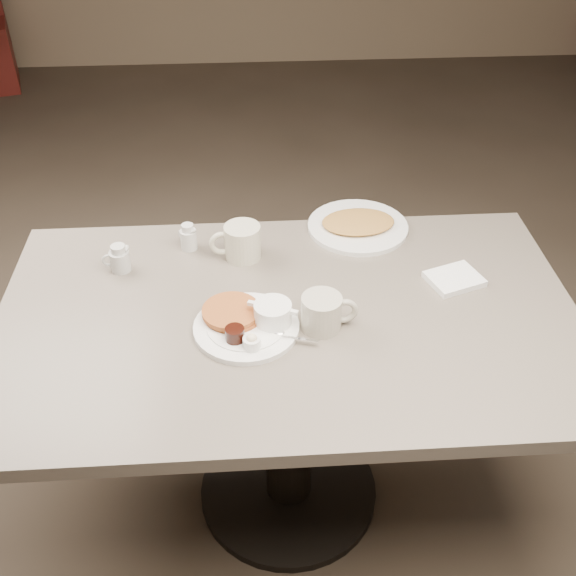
{
  "coord_description": "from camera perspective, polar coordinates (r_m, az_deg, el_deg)",
  "views": [
    {
      "loc": [
        -0.09,
        -1.34,
        1.87
      ],
      "look_at": [
        0.0,
        0.02,
        0.82
      ],
      "focal_mm": 42.62,
      "sensor_mm": 36.0,
      "label": 1
    }
  ],
  "objects": [
    {
      "name": "creamer_right",
      "position": [
        1.99,
        -8.31,
        4.19
      ],
      "size": [
        0.06,
        0.06,
        0.08
      ],
      "color": "silver",
      "rests_on": "diner_table"
    },
    {
      "name": "hash_plate",
      "position": [
        2.08,
        5.85,
        5.24
      ],
      "size": [
        0.32,
        0.32,
        0.04
      ],
      "color": "white",
      "rests_on": "diner_table"
    },
    {
      "name": "main_plate",
      "position": [
        1.7,
        -3.25,
        -2.78
      ],
      "size": [
        0.35,
        0.34,
        0.07
      ],
      "color": "white",
      "rests_on": "diner_table"
    },
    {
      "name": "coffee_mug_far",
      "position": [
        1.93,
        -3.94,
        3.86
      ],
      "size": [
        0.15,
        0.11,
        0.1
      ],
      "color": "beige",
      "rests_on": "diner_table"
    },
    {
      "name": "coffee_mug_near",
      "position": [
        1.69,
        2.95,
        -2.01
      ],
      "size": [
        0.15,
        0.11,
        0.09
      ],
      "color": "#BCB5A4",
      "rests_on": "diner_table"
    },
    {
      "name": "creamer_left",
      "position": [
        1.94,
        -13.88,
        2.36
      ],
      "size": [
        0.08,
        0.07,
        0.08
      ],
      "color": "silver",
      "rests_on": "diner_table"
    },
    {
      "name": "diner_table",
      "position": [
        1.87,
        0.04,
        -6.22
      ],
      "size": [
        1.5,
        0.9,
        0.75
      ],
      "color": "slate",
      "rests_on": "ground"
    },
    {
      "name": "napkin",
      "position": [
        1.91,
        13.7,
        0.73
      ],
      "size": [
        0.17,
        0.15,
        0.02
      ],
      "color": "white",
      "rests_on": "diner_table"
    },
    {
      "name": "room",
      "position": [
        1.42,
        0.06,
        18.27
      ],
      "size": [
        7.04,
        8.04,
        2.84
      ],
      "color": "#4C3F33",
      "rests_on": "ground"
    }
  ]
}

